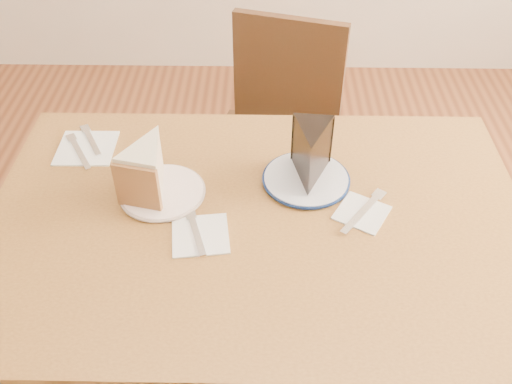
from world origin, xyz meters
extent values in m
cube|color=brown|center=(0.00, 0.00, 0.73)|extent=(1.20, 0.80, 0.04)
cylinder|color=#35200F|center=(-0.54, 0.34, 0.35)|extent=(0.06, 0.06, 0.71)
cylinder|color=#35200F|center=(0.54, 0.34, 0.35)|extent=(0.06, 0.06, 0.71)
cube|color=black|center=(0.03, 0.56, 0.46)|extent=(0.53, 0.53, 0.04)
cylinder|color=black|center=(0.26, 0.68, 0.22)|extent=(0.04, 0.04, 0.44)
cylinder|color=black|center=(-0.09, 0.79, 0.22)|extent=(0.04, 0.04, 0.44)
cylinder|color=black|center=(0.16, 0.33, 0.22)|extent=(0.04, 0.04, 0.44)
cylinder|color=black|center=(-0.19, 0.43, 0.22)|extent=(0.04, 0.04, 0.44)
cube|color=black|center=(0.09, 0.75, 0.68)|extent=(0.36, 0.13, 0.39)
cylinder|color=white|center=(-0.22, 0.07, 0.76)|extent=(0.19, 0.19, 0.01)
cylinder|color=white|center=(0.11, 0.12, 0.76)|extent=(0.20, 0.20, 0.01)
cube|color=white|center=(-0.12, -0.06, 0.75)|extent=(0.13, 0.13, 0.00)
cube|color=white|center=(0.23, 0.02, 0.75)|extent=(0.14, 0.14, 0.00)
cube|color=white|center=(-0.44, 0.24, 0.75)|extent=(0.14, 0.14, 0.00)
cube|color=silver|center=(-0.13, -0.05, 0.76)|extent=(0.06, 0.14, 0.00)
cube|color=silver|center=(0.23, 0.02, 0.76)|extent=(0.11, 0.15, 0.00)
cube|color=silver|center=(-0.43, 0.27, 0.76)|extent=(0.08, 0.13, 0.00)
cube|color=silver|center=(-0.45, 0.22, 0.76)|extent=(0.09, 0.14, 0.00)
camera|label=1|loc=(0.01, -0.90, 1.63)|focal=40.00mm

